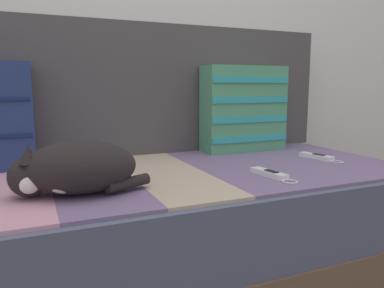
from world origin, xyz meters
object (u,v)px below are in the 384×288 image
Objects in this scene: sleeping_cat at (73,169)px; throw_pillow_striped at (244,109)px; game_remote_near at (318,157)px; couch at (162,228)px; game_remote_far at (270,174)px.

throw_pillow_striped is at bearing 28.04° from sleeping_cat.
sleeping_cat reaches higher than game_remote_near.
couch is 4.95× the size of sleeping_cat.
throw_pillow_striped reaches higher than couch.
throw_pillow_striped is at bearing 119.43° from game_remote_near.
throw_pillow_striped reaches higher than sleeping_cat.
sleeping_cat reaches higher than couch.
game_remote_far is (0.30, -0.25, 0.23)m from couch.
couch is at bearing 30.64° from sleeping_cat.
sleeping_cat reaches higher than game_remote_far.
couch is 0.48m from sleeping_cat.
couch is at bearing 174.08° from game_remote_near.
couch is 4.80× the size of throw_pillow_striped.
game_remote_near is at bearing -60.57° from throw_pillow_striped.
game_remote_near is (0.17, -0.31, -0.19)m from throw_pillow_striped.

